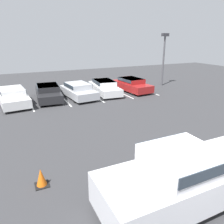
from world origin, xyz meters
TOP-DOWN VIEW (x-y plane):
  - ground_plane at (0.00, 0.00)m, footprint 60.00×60.00m
  - stall_stripe_b at (-3.28, 13.89)m, footprint 0.12×5.00m
  - stall_stripe_c at (-0.68, 13.89)m, footprint 0.12×5.00m
  - stall_stripe_d at (1.93, 13.89)m, footprint 0.12×5.00m
  - stall_stripe_e at (4.54, 13.89)m, footprint 0.12×5.00m
  - stall_stripe_f at (7.15, 13.89)m, footprint 0.12×5.00m
  - pickup_truck at (-0.08, 0.44)m, footprint 5.49×2.05m
  - parked_sedan_a at (-4.47, 13.84)m, footprint 2.30×4.67m
  - parked_sedan_b at (-1.83, 14.12)m, footprint 2.09×4.48m
  - parked_sedan_c at (0.55, 13.68)m, footprint 2.26×4.37m
  - parked_sedan_d at (3.09, 14.10)m, footprint 2.11×4.84m
  - parked_sedan_e at (5.77, 13.89)m, footprint 2.15×4.51m
  - light_post at (9.95, 14.78)m, footprint 0.70×0.36m
  - traffic_cone at (-3.96, 3.08)m, footprint 0.46×0.46m

SIDE VIEW (x-z plane):
  - ground_plane at x=0.00m, z-range 0.00..0.00m
  - stall_stripe_b at x=-3.28m, z-range 0.00..0.01m
  - stall_stripe_c at x=-0.68m, z-range 0.00..0.01m
  - stall_stripe_d at x=1.93m, z-range 0.00..0.01m
  - stall_stripe_e at x=4.54m, z-range 0.00..0.01m
  - stall_stripe_f at x=7.15m, z-range 0.00..0.01m
  - traffic_cone at x=-3.96m, z-range -0.02..0.62m
  - parked_sedan_d at x=3.09m, z-range 0.04..1.23m
  - parked_sedan_b at x=-1.83m, z-range 0.04..1.24m
  - parked_sedan_e at x=5.77m, z-range 0.04..1.25m
  - parked_sedan_c at x=0.55m, z-range 0.04..1.26m
  - parked_sedan_a at x=-4.47m, z-range 0.04..1.27m
  - pickup_truck at x=-0.08m, z-range 0.00..1.82m
  - light_post at x=9.95m, z-range 0.72..5.91m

